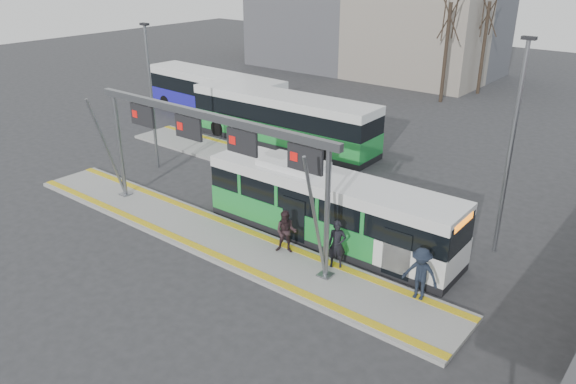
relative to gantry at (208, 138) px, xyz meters
The scene contains 16 objects.
ground 4.32m from the gantry, 36.20° to the right, with size 120.00×120.00×0.00m, color #2D2D30.
platform_main 4.25m from the gantry, 36.20° to the right, with size 22.00×3.00×0.15m, color gray.
platform_second 9.55m from the gantry, 115.25° to the left, with size 20.00×3.00×0.15m, color gray.
tactile_main 4.16m from the gantry, 36.20° to the right, with size 22.00×2.65×0.02m.
tactile_second 10.47m from the gantry, 112.32° to the left, with size 20.00×0.35×0.02m.
gantry is the anchor object (origin of this frame).
hero_bus 5.69m from the gantry, 33.60° to the left, with size 11.27×2.53×3.09m.
bg_bus_green 12.82m from the gantry, 115.37° to the left, with size 12.69×3.01×3.16m.
bg_bus_blue 19.18m from the gantry, 135.29° to the left, with size 12.18×3.23×3.15m.
passenger_a 6.67m from the gantry, ahead, with size 0.69×0.45×1.88m, color black.
passenger_b 4.88m from the gantry, ahead, with size 0.86×0.67×1.76m, color #2E1E22.
passenger_c 9.76m from the gantry, ahead, with size 1.25×0.72×1.93m, color black.
tree_left 27.74m from the gantry, 94.63° to the left, with size 1.40×1.40×8.64m.
tree_mid 32.32m from the gantry, 91.78° to the left, with size 1.40×1.40×8.45m.
lamp_west 9.06m from the gantry, 155.45° to the left, with size 0.50×0.25×7.81m.
lamp_east 11.67m from the gantry, 31.46° to the left, with size 0.50×0.25×8.45m.
Camera 1 is at (15.54, -14.44, 11.17)m, focal length 35.00 mm.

